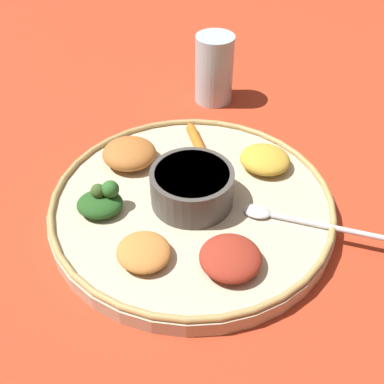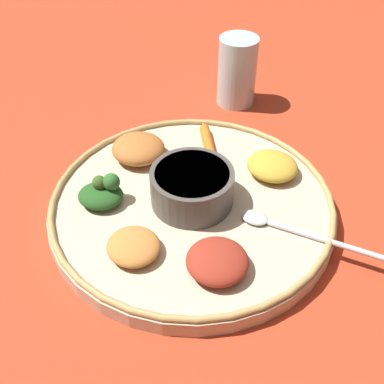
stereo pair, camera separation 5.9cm
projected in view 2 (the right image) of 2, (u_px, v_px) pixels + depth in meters
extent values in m
plane|color=#B7381E|center=(192.00, 213.00, 0.61)|extent=(2.40, 2.40, 0.00)
cylinder|color=#C6B293|center=(192.00, 207.00, 0.61)|extent=(0.36, 0.36, 0.02)
torus|color=tan|center=(192.00, 199.00, 0.60)|extent=(0.36, 0.36, 0.01)
cylinder|color=#4C4742|center=(192.00, 187.00, 0.58)|extent=(0.10, 0.10, 0.05)
cylinder|color=#99471E|center=(192.00, 174.00, 0.57)|extent=(0.09, 0.09, 0.01)
ellipsoid|color=silver|center=(255.00, 218.00, 0.57)|extent=(0.03, 0.04, 0.01)
cylinder|color=silver|center=(329.00, 241.00, 0.54)|extent=(0.02, 0.15, 0.01)
ellipsoid|color=#23511E|center=(101.00, 195.00, 0.59)|extent=(0.06, 0.07, 0.02)
sphere|color=#2D6628|center=(111.00, 182.00, 0.58)|extent=(0.02, 0.02, 0.02)
sphere|color=#385623|center=(99.00, 183.00, 0.58)|extent=(0.02, 0.02, 0.02)
cylinder|color=orange|center=(208.00, 144.00, 0.68)|extent=(0.08, 0.05, 0.01)
cone|color=orange|center=(204.00, 126.00, 0.71)|extent=(0.02, 0.02, 0.01)
ellipsoid|color=#C67A38|center=(133.00, 246.00, 0.53)|extent=(0.08, 0.08, 0.02)
ellipsoid|color=gold|center=(272.00, 166.00, 0.63)|extent=(0.08, 0.08, 0.03)
ellipsoid|color=#B2662D|center=(138.00, 149.00, 0.66)|extent=(0.08, 0.08, 0.03)
ellipsoid|color=maroon|center=(217.00, 261.00, 0.51)|extent=(0.08, 0.08, 0.03)
cylinder|color=silver|center=(237.00, 71.00, 0.78)|extent=(0.06, 0.06, 0.12)
cylinder|color=tan|center=(236.00, 91.00, 0.80)|extent=(0.06, 0.06, 0.04)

